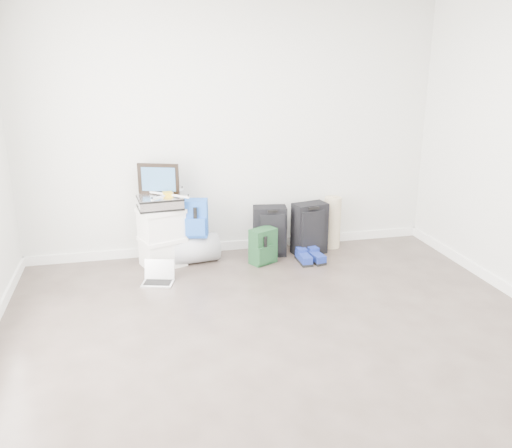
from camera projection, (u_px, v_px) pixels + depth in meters
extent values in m
plane|color=#392F29|center=(300.00, 368.00, 3.84)|extent=(5.00, 5.00, 0.00)
cube|color=silver|center=(232.00, 130.00, 5.75)|extent=(4.50, 0.02, 2.70)
cube|color=white|center=(234.00, 245.00, 6.13)|extent=(4.50, 0.02, 0.10)
cube|color=white|center=(163.00, 253.00, 5.66)|extent=(0.50, 0.45, 0.27)
cube|color=white|center=(162.00, 239.00, 5.61)|extent=(0.52, 0.47, 0.04)
cube|color=white|center=(161.00, 225.00, 5.57)|extent=(0.50, 0.45, 0.27)
cube|color=white|center=(161.00, 210.00, 5.52)|extent=(0.52, 0.47, 0.04)
cube|color=#B2B2B7|center=(160.00, 203.00, 5.49)|extent=(0.46, 0.36, 0.13)
cube|color=black|center=(158.00, 179.00, 5.52)|extent=(0.41, 0.17, 0.32)
cube|color=#23558D|center=(158.00, 179.00, 5.51)|extent=(0.33, 0.12, 0.25)
cube|color=gold|center=(168.00, 194.00, 5.47)|extent=(0.10, 0.10, 0.05)
cube|color=white|center=(175.00, 192.00, 5.58)|extent=(0.18, 0.21, 0.02)
cube|color=white|center=(157.00, 193.00, 5.53)|extent=(0.21, 0.18, 0.02)
cube|color=white|center=(160.00, 197.00, 5.36)|extent=(0.18, 0.21, 0.02)
cube|color=white|center=(178.00, 196.00, 5.41)|extent=(0.21, 0.18, 0.02)
cylinder|color=#989AA1|center=(195.00, 249.00, 5.73)|extent=(0.53, 0.37, 0.30)
cube|color=#1939A3|center=(194.00, 218.00, 5.61)|extent=(0.31, 0.23, 0.39)
cube|color=#1939A3|center=(195.00, 227.00, 5.54)|extent=(0.21, 0.10, 0.19)
cube|color=black|center=(270.00, 231.00, 5.91)|extent=(0.38, 0.25, 0.55)
cube|color=black|center=(272.00, 234.00, 5.81)|extent=(0.27, 0.07, 0.44)
cube|color=black|center=(273.00, 211.00, 5.73)|extent=(0.11, 0.04, 0.02)
cube|color=#12331F|center=(263.00, 246.00, 5.70)|extent=(0.31, 0.27, 0.38)
cube|color=#12331F|center=(265.00, 255.00, 5.64)|extent=(0.20, 0.14, 0.18)
cube|color=black|center=(309.00, 228.00, 5.96)|extent=(0.40, 0.28, 0.57)
cube|color=black|center=(313.00, 232.00, 5.85)|extent=(0.27, 0.09, 0.46)
cube|color=black|center=(314.00, 208.00, 5.77)|extent=(0.13, 0.05, 0.03)
cube|color=black|center=(304.00, 261.00, 5.76)|extent=(0.12, 0.29, 0.03)
cube|color=#1C34A9|center=(304.00, 257.00, 5.75)|extent=(0.11, 0.28, 0.07)
cube|color=black|center=(315.00, 260.00, 5.79)|extent=(0.17, 0.31, 0.03)
cube|color=#1C34A9|center=(316.00, 256.00, 5.78)|extent=(0.16, 0.30, 0.07)
cylinder|color=tan|center=(332.00, 222.00, 6.15)|extent=(0.19, 0.19, 0.59)
cube|color=silver|center=(158.00, 283.00, 5.23)|extent=(0.34, 0.28, 0.01)
cube|color=black|center=(158.00, 282.00, 5.23)|extent=(0.28, 0.20, 0.00)
cube|color=black|center=(160.00, 269.00, 5.29)|extent=(0.29, 0.09, 0.20)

